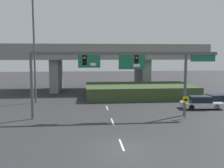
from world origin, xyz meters
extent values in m
plane|color=#2D2D30|center=(0.00, 0.00, 0.00)|extent=(160.00, 160.00, 0.00)
cube|color=silver|center=(0.00, 0.76, 0.00)|extent=(0.14, 2.40, 0.01)
cube|color=silver|center=(0.00, 7.03, 0.00)|extent=(0.14, 2.40, 0.01)
cube|color=silver|center=(0.00, 13.30, 0.00)|extent=(0.14, 2.40, 0.01)
cube|color=silver|center=(0.00, 19.57, 0.00)|extent=(0.14, 2.40, 0.01)
cube|color=silver|center=(0.00, 25.84, 0.00)|extent=(0.14, 2.40, 0.01)
cylinder|color=#515456|center=(-7.57, 8.84, 3.22)|extent=(0.28, 0.28, 6.45)
cylinder|color=#515456|center=(7.57, 8.84, 3.22)|extent=(0.28, 0.28, 6.45)
cube|color=#515456|center=(1.58, 8.84, 6.29)|extent=(18.29, 0.32, 0.32)
cube|color=black|center=(-2.52, 8.84, 5.65)|extent=(0.40, 0.28, 0.95)
sphere|color=orange|center=(-2.52, 8.66, 5.86)|extent=(0.22, 0.22, 0.22)
sphere|color=black|center=(-2.52, 8.66, 5.44)|extent=(0.22, 0.22, 0.22)
cube|color=black|center=(2.52, 8.84, 5.65)|extent=(0.40, 0.28, 0.95)
sphere|color=orange|center=(2.52, 8.66, 5.86)|extent=(0.22, 0.22, 0.22)
sphere|color=black|center=(2.52, 8.66, 5.44)|extent=(0.22, 0.22, 0.22)
cube|color=#196B42|center=(-2.08, 8.74, 5.52)|extent=(2.13, 0.08, 1.21)
cube|color=white|center=(-1.71, 8.69, 5.25)|extent=(0.53, 0.03, 0.27)
cube|color=#196B42|center=(2.08, 8.74, 5.44)|extent=(2.62, 0.08, 1.38)
cube|color=white|center=(2.54, 8.69, 5.13)|extent=(0.65, 0.03, 0.30)
cube|color=#196B42|center=(9.30, 8.78, 5.81)|extent=(2.55, 0.07, 0.64)
cylinder|color=#4C4C4C|center=(7.19, 7.62, 1.09)|extent=(0.08, 0.08, 2.18)
cube|color=yellow|center=(7.19, 7.58, 1.83)|extent=(0.60, 0.03, 0.60)
cube|color=black|center=(7.19, 7.56, 1.83)|extent=(0.33, 0.01, 0.21)
cylinder|color=#515456|center=(-8.88, 17.50, 8.69)|extent=(0.24, 0.24, 17.37)
cube|color=gray|center=(0.00, 29.15, 6.14)|extent=(35.35, 9.75, 1.58)
cube|color=gray|center=(0.00, 24.48, 7.38)|extent=(35.35, 0.40, 0.90)
cube|color=gray|center=(-7.51, 29.15, 2.68)|extent=(1.40, 7.80, 5.36)
cube|color=gray|center=(7.51, 29.15, 2.68)|extent=(1.40, 7.80, 5.36)
cube|color=#384C28|center=(5.38, 21.01, 0.88)|extent=(15.58, 8.90, 1.76)
cube|color=silver|center=(10.76, 11.91, 0.46)|extent=(4.70, 2.21, 0.59)
cube|color=black|center=(10.58, 11.92, 1.10)|extent=(2.50, 1.85, 0.70)
cylinder|color=black|center=(12.24, 12.60, 0.32)|extent=(0.66, 0.27, 0.64)
cylinder|color=black|center=(12.11, 10.98, 0.32)|extent=(0.66, 0.27, 0.64)
cylinder|color=black|center=(9.42, 12.83, 0.32)|extent=(0.66, 0.27, 0.64)
cylinder|color=black|center=(9.29, 11.21, 0.32)|extent=(0.66, 0.27, 0.64)
cube|color=gray|center=(13.39, 12.84, 0.46)|extent=(4.64, 1.97, 0.59)
cube|color=black|center=(13.21, 12.83, 1.10)|extent=(2.44, 1.72, 0.70)
cylinder|color=black|center=(11.94, 13.59, 0.32)|extent=(0.65, 0.24, 0.64)
cylinder|color=black|center=(12.00, 11.99, 0.32)|extent=(0.65, 0.24, 0.64)
camera|label=1|loc=(-2.36, -16.56, 6.19)|focal=42.00mm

